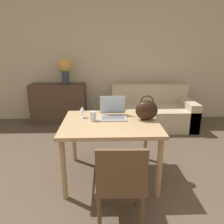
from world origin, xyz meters
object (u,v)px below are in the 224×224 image
(couch, at_px, (152,113))
(handbag, at_px, (147,110))
(drinking_glass, at_px, (93,116))
(wine_glass, at_px, (82,110))
(flower_vase, at_px, (65,68))
(laptop, at_px, (113,112))
(chair, at_px, (121,180))

(couch, bearing_deg, handbag, -104.73)
(drinking_glass, height_order, wine_glass, wine_glass)
(flower_vase, bearing_deg, handbag, -57.04)
(couch, distance_m, handbag, 1.90)
(laptop, xyz_separation_m, handbag, (0.40, -0.13, 0.06))
(chair, distance_m, laptop, 1.05)
(drinking_glass, bearing_deg, chair, -72.08)
(drinking_glass, xyz_separation_m, wine_glass, (-0.14, 0.12, 0.05))
(chair, distance_m, flower_vase, 3.11)
(laptop, height_order, flower_vase, flower_vase)
(wine_glass, height_order, handbag, handbag)
(flower_vase, bearing_deg, couch, -8.80)
(couch, distance_m, laptop, 1.90)
(laptop, xyz_separation_m, drinking_glass, (-0.25, -0.15, -0.01))
(chair, relative_size, couch, 0.52)
(chair, distance_m, drinking_glass, 0.95)
(wine_glass, bearing_deg, chair, -67.03)
(chair, xyz_separation_m, drinking_glass, (-0.28, 0.86, 0.31))
(drinking_glass, height_order, handbag, handbag)
(chair, xyz_separation_m, laptop, (-0.03, 1.00, 0.32))
(laptop, xyz_separation_m, flower_vase, (-0.91, 1.89, 0.37))
(flower_vase, bearing_deg, drinking_glass, -71.99)
(flower_vase, bearing_deg, laptop, -64.34)
(couch, height_order, flower_vase, flower_vase)
(wine_glass, distance_m, flower_vase, 2.01)
(laptop, bearing_deg, wine_glass, -176.52)
(couch, relative_size, laptop, 4.91)
(drinking_glass, bearing_deg, couch, 57.77)
(drinking_glass, xyz_separation_m, flower_vase, (-0.66, 2.03, 0.38))
(couch, height_order, handbag, handbag)
(couch, relative_size, handbag, 5.33)
(chair, relative_size, drinking_glass, 7.27)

